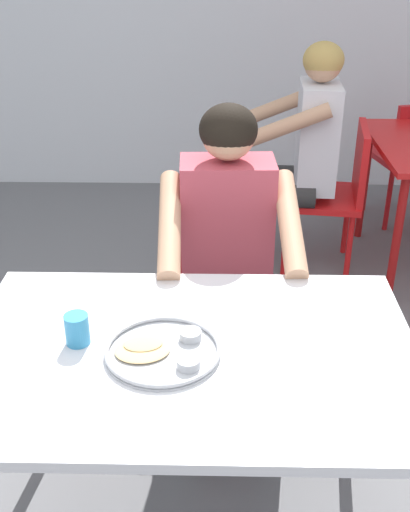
{
  "coord_description": "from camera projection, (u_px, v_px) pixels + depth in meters",
  "views": [
    {
      "loc": [
        0.07,
        -1.32,
        1.77
      ],
      "look_at": [
        0.04,
        0.31,
        0.91
      ],
      "focal_mm": 44.48,
      "sensor_mm": 36.0,
      "label": 1
    }
  ],
  "objects": [
    {
      "name": "table_foreground",
      "position": [
        189.0,
        371.0,
        1.73
      ],
      "size": [
        1.23,
        0.82,
        0.76
      ],
      "color": "silver",
      "rests_on": "ground"
    },
    {
      "name": "patron_background",
      "position": [
        300.0,
        141.0,
        3.34
      ],
      "size": [
        0.57,
        0.51,
        1.25
      ],
      "color": "#2B2B2B",
      "rests_on": "ground"
    },
    {
      "name": "drinking_cup",
      "position": [
        77.0,
        328.0,
        1.7
      ],
      "size": [
        0.07,
        0.07,
        0.09
      ],
      "color": "#338CBF",
      "rests_on": "table_foreground"
    },
    {
      "name": "chair_foreground",
      "position": [
        224.0,
        272.0,
        2.61
      ],
      "size": [
        0.45,
        0.43,
        0.86
      ],
      "color": "red",
      "rests_on": "ground"
    },
    {
      "name": "chair_red_far",
      "position": [
        410.0,
        152.0,
        3.99
      ],
      "size": [
        0.47,
        0.48,
        0.81
      ],
      "color": "red",
      "rests_on": "ground"
    },
    {
      "name": "thali_tray",
      "position": [
        163.0,
        350.0,
        1.67
      ],
      "size": [
        0.31,
        0.31,
        0.03
      ],
      "color": "#B7BABF",
      "rests_on": "table_foreground"
    },
    {
      "name": "chair_red_left",
      "position": [
        336.0,
        188.0,
        3.47
      ],
      "size": [
        0.48,
        0.47,
        0.82
      ],
      "color": "red",
      "rests_on": "ground"
    },
    {
      "name": "diner_foreground",
      "position": [
        228.0,
        246.0,
        2.3
      ],
      "size": [
        0.5,
        0.56,
        1.22
      ],
      "color": "black",
      "rests_on": "ground"
    }
  ]
}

